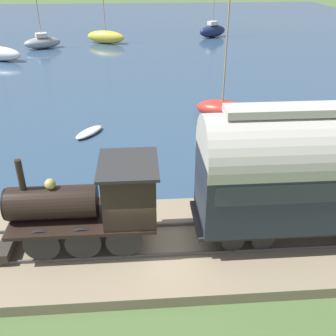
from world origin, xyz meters
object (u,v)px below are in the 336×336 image
(steam_locomotive, at_px, (96,199))
(sailboat_navy, at_px, (212,30))
(sailboat_yellow, at_px, (106,37))
(sailboat_gray, at_px, (42,42))
(rowboat_off_pier, at_px, (89,132))
(passenger_coach, at_px, (317,168))
(rowboat_far_out, at_px, (329,164))
(sailboat_red, at_px, (222,108))

(steam_locomotive, xyz_separation_m, sailboat_navy, (40.86, -11.10, -1.38))
(sailboat_yellow, relative_size, sailboat_gray, 0.96)
(sailboat_navy, distance_m, rowboat_off_pier, 32.86)
(passenger_coach, bearing_deg, rowboat_far_out, -31.99)
(sailboat_red, height_order, rowboat_far_out, sailboat_red)
(sailboat_yellow, bearing_deg, passenger_coach, -143.66)
(steam_locomotive, relative_size, rowboat_far_out, 1.91)
(sailboat_red, bearing_deg, rowboat_off_pier, 127.63)
(steam_locomotive, distance_m, rowboat_off_pier, 10.82)
(rowboat_far_out, height_order, rowboat_off_pier, rowboat_far_out)
(steam_locomotive, height_order, rowboat_far_out, steam_locomotive)
(sailboat_red, bearing_deg, sailboat_yellow, 42.91)
(sailboat_red, bearing_deg, sailboat_gray, 58.23)
(passenger_coach, distance_m, sailboat_gray, 39.12)
(sailboat_yellow, relative_size, rowboat_far_out, 2.20)
(steam_locomotive, distance_m, sailboat_gray, 36.62)
(passenger_coach, bearing_deg, sailboat_yellow, 14.09)
(sailboat_red, xyz_separation_m, rowboat_far_out, (-7.14, -3.93, -0.43))
(rowboat_off_pier, bearing_deg, sailboat_gray, -39.75)
(passenger_coach, xyz_separation_m, rowboat_far_out, (5.50, -3.43, -2.88))
(rowboat_off_pier, bearing_deg, rowboat_far_out, -169.22)
(sailboat_gray, bearing_deg, passenger_coach, -177.26)
(sailboat_yellow, bearing_deg, sailboat_navy, -55.19)
(passenger_coach, height_order, sailboat_red, sailboat_red)
(passenger_coach, xyz_separation_m, rowboat_off_pier, (10.52, 8.77, -2.93))
(sailboat_gray, bearing_deg, sailboat_navy, -97.11)
(sailboat_yellow, bearing_deg, rowboat_far_out, -135.97)
(sailboat_red, height_order, rowboat_off_pier, sailboat_red)
(sailboat_gray, bearing_deg, sailboat_yellow, -92.51)
(sailboat_navy, distance_m, sailboat_gray, 20.97)
(passenger_coach, distance_m, sailboat_red, 12.88)
(rowboat_off_pier, bearing_deg, steam_locomotive, 131.26)
(steam_locomotive, relative_size, sailboat_yellow, 0.87)
(steam_locomotive, relative_size, sailboat_gray, 0.83)
(sailboat_navy, bearing_deg, sailboat_gray, 77.74)
(rowboat_off_pier, bearing_deg, sailboat_yellow, -55.29)
(sailboat_gray, height_order, rowboat_far_out, sailboat_gray)
(sailboat_navy, height_order, rowboat_off_pier, sailboat_navy)
(sailboat_navy, bearing_deg, sailboat_yellow, 75.28)
(sailboat_red, bearing_deg, passenger_coach, -154.48)
(sailboat_navy, xyz_separation_m, sailboat_yellow, (-2.97, 13.34, -0.09))
(passenger_coach, height_order, sailboat_gray, sailboat_gray)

